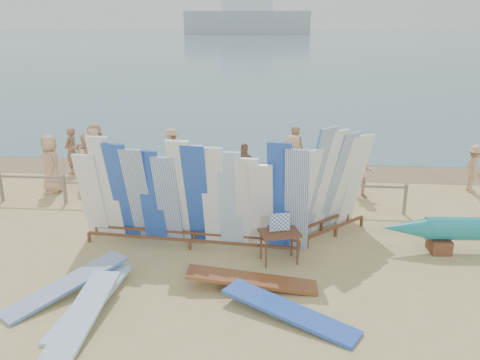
# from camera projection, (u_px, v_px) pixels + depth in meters

# --- Properties ---
(ground) EXTENTS (160.00, 160.00, 0.00)m
(ground) POSITION_uv_depth(u_px,v_px,m) (175.00, 251.00, 12.18)
(ground) COLOR tan
(ground) RESTS_ON ground
(ocean) EXTENTS (320.00, 240.00, 0.02)m
(ocean) POSITION_uv_depth(u_px,v_px,m) (278.00, 40.00, 133.67)
(ocean) COLOR #436C78
(ocean) RESTS_ON ground
(wet_sand_strip) EXTENTS (40.00, 2.60, 0.01)m
(wet_sand_strip) POSITION_uv_depth(u_px,v_px,m) (216.00, 168.00, 19.01)
(wet_sand_strip) COLOR olive
(wet_sand_strip) RESTS_ON ground
(distant_ship) EXTENTS (45.00, 8.00, 14.00)m
(distant_ship) POSITION_uv_depth(u_px,v_px,m) (247.00, 19.00, 182.44)
(distant_ship) COLOR #999EA3
(distant_ship) RESTS_ON ocean
(fence) EXTENTS (12.08, 0.08, 0.90)m
(fence) POSITION_uv_depth(u_px,v_px,m) (196.00, 187.00, 14.83)
(fence) COLOR gray
(fence) RESTS_ON ground
(main_surfboard_rack) EXTENTS (5.63, 1.17, 2.76)m
(main_surfboard_rack) POSITION_uv_depth(u_px,v_px,m) (191.00, 198.00, 12.09)
(main_surfboard_rack) COLOR brown
(main_surfboard_rack) RESTS_ON ground
(side_surfboard_rack) EXTENTS (2.26, 2.29, 2.95)m
(side_surfboard_rack) POSITION_uv_depth(u_px,v_px,m) (331.00, 186.00, 12.76)
(side_surfboard_rack) COLOR brown
(side_surfboard_rack) RESTS_ON ground
(vendor_table) EXTENTS (1.04, 0.86, 1.19)m
(vendor_table) POSITION_uv_depth(u_px,v_px,m) (279.00, 246.00, 11.54)
(vendor_table) COLOR brown
(vendor_table) RESTS_ON ground
(flat_board_e) EXTENTS (2.02, 2.51, 0.40)m
(flat_board_e) POSITION_uv_depth(u_px,v_px,m) (68.00, 293.00, 10.31)
(flat_board_e) COLOR silver
(flat_board_e) RESTS_ON ground
(flat_board_b) EXTENTS (0.61, 2.70, 0.41)m
(flat_board_b) POSITION_uv_depth(u_px,v_px,m) (83.00, 326.00, 9.22)
(flat_board_b) COLOR #8DB7E1
(flat_board_b) RESTS_ON ground
(flat_board_a) EXTENTS (0.86, 2.75, 0.23)m
(flat_board_a) POSITION_uv_depth(u_px,v_px,m) (91.00, 306.00, 9.84)
(flat_board_a) COLOR #8DB7E1
(flat_board_a) RESTS_ON ground
(flat_board_d) EXTENTS (2.63, 1.79, 0.30)m
(flat_board_d) POSITION_uv_depth(u_px,v_px,m) (289.00, 318.00, 9.45)
(flat_board_d) COLOR blue
(flat_board_d) RESTS_ON ground
(flat_board_c) EXTENTS (2.70, 0.63, 0.37)m
(flat_board_c) POSITION_uv_depth(u_px,v_px,m) (252.00, 288.00, 10.53)
(flat_board_c) COLOR brown
(flat_board_c) RESTS_ON ground
(beach_chair_left) EXTENTS (0.69, 0.70, 0.86)m
(beach_chair_left) POSITION_uv_depth(u_px,v_px,m) (243.00, 190.00, 15.80)
(beach_chair_left) COLOR red
(beach_chair_left) RESTS_ON ground
(beach_chair_right) EXTENTS (0.57, 0.59, 0.84)m
(beach_chair_right) POSITION_uv_depth(u_px,v_px,m) (221.00, 188.00, 15.99)
(beach_chair_right) COLOR red
(beach_chair_right) RESTS_ON ground
(stroller) EXTENTS (0.68, 0.85, 1.03)m
(stroller) POSITION_uv_depth(u_px,v_px,m) (300.00, 189.00, 15.32)
(stroller) COLOR red
(stroller) RESTS_ON ground
(beachgoer_3) EXTENTS (0.50, 1.04, 1.56)m
(beachgoer_3) POSITION_uv_depth(u_px,v_px,m) (172.00, 149.00, 18.52)
(beachgoer_3) COLOR tan
(beachgoer_3) RESTS_ON ground
(beachgoer_11) EXTENTS (1.77, 0.63, 1.89)m
(beachgoer_11) POSITION_uv_depth(u_px,v_px,m) (96.00, 150.00, 17.75)
(beachgoer_11) COLOR beige
(beachgoer_11) RESTS_ON ground
(beachgoer_extra_0) EXTENTS (0.43, 1.01, 1.55)m
(beachgoer_extra_0) POSITION_uv_depth(u_px,v_px,m) (474.00, 168.00, 16.18)
(beachgoer_extra_0) COLOR tan
(beachgoer_extra_0) RESTS_ON ground
(beachgoer_4) EXTENTS (1.00, 0.52, 1.65)m
(beachgoer_4) POSITION_uv_depth(u_px,v_px,m) (245.00, 169.00, 15.93)
(beachgoer_4) COLOR #8C6042
(beachgoer_4) RESTS_ON ground
(beachgoer_9) EXTENTS (1.07, 0.98, 1.60)m
(beachgoer_9) POSITION_uv_depth(u_px,v_px,m) (334.00, 155.00, 17.67)
(beachgoer_9) COLOR tan
(beachgoer_9) RESTS_ON ground
(beachgoer_7) EXTENTS (0.75, 0.58, 1.83)m
(beachgoer_7) POSITION_uv_depth(u_px,v_px,m) (295.00, 151.00, 17.71)
(beachgoer_7) COLOR #8C6042
(beachgoer_7) RESTS_ON ground
(beachgoer_6) EXTENTS (0.82, 0.99, 1.83)m
(beachgoer_6) POSITION_uv_depth(u_px,v_px,m) (292.00, 163.00, 16.26)
(beachgoer_6) COLOR tan
(beachgoer_6) RESTS_ON ground
(beachgoer_1) EXTENTS (0.43, 0.66, 1.67)m
(beachgoer_1) POSITION_uv_depth(u_px,v_px,m) (71.00, 151.00, 18.11)
(beachgoer_1) COLOR #8C6042
(beachgoer_1) RESTS_ON ground
(beachgoer_5) EXTENTS (1.44, 1.33, 1.60)m
(beachgoer_5) POSITION_uv_depth(u_px,v_px,m) (288.00, 163.00, 16.74)
(beachgoer_5) COLOR beige
(beachgoer_5) RESTS_ON ground
(beachgoer_2) EXTENTS (0.77, 0.97, 1.79)m
(beachgoer_2) POSITION_uv_depth(u_px,v_px,m) (89.00, 160.00, 16.67)
(beachgoer_2) COLOR beige
(beachgoer_2) RESTS_ON ground
(beachgoer_8) EXTENTS (0.85, 0.50, 1.64)m
(beachgoer_8) POSITION_uv_depth(u_px,v_px,m) (362.00, 172.00, 15.62)
(beachgoer_8) COLOR beige
(beachgoer_8) RESTS_ON ground
(beachgoer_0) EXTENTS (0.84, 1.01, 1.87)m
(beachgoer_0) POSITION_uv_depth(u_px,v_px,m) (51.00, 164.00, 16.11)
(beachgoer_0) COLOR tan
(beachgoer_0) RESTS_ON ground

